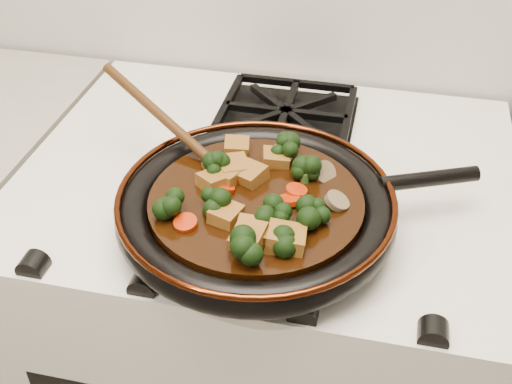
# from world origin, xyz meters

# --- Properties ---
(stove) EXTENTS (0.76, 0.60, 0.90)m
(stove) POSITION_xyz_m (0.00, 1.69, 0.45)
(stove) COLOR white
(stove) RESTS_ON ground
(burner_grate_front) EXTENTS (0.23, 0.23, 0.03)m
(burner_grate_front) POSITION_xyz_m (0.00, 1.55, 0.91)
(burner_grate_front) COLOR black
(burner_grate_front) RESTS_ON stove
(burner_grate_back) EXTENTS (0.23, 0.23, 0.03)m
(burner_grate_back) POSITION_xyz_m (0.00, 1.83, 0.91)
(burner_grate_back) COLOR black
(burner_grate_back) RESTS_ON stove
(skillet) EXTENTS (0.48, 0.37, 0.05)m
(skillet) POSITION_xyz_m (0.01, 1.54, 0.94)
(skillet) COLOR black
(skillet) RESTS_ON burner_grate_front
(braising_sauce) EXTENTS (0.28, 0.28, 0.02)m
(braising_sauce) POSITION_xyz_m (0.01, 1.54, 0.95)
(braising_sauce) COLOR black
(braising_sauce) RESTS_ON skillet
(tofu_cube_0) EXTENTS (0.05, 0.06, 0.03)m
(tofu_cube_0) POSITION_xyz_m (-0.05, 1.56, 0.97)
(tofu_cube_0) COLOR brown
(tofu_cube_0) RESTS_ON braising_sauce
(tofu_cube_1) EXTENTS (0.05, 0.05, 0.02)m
(tofu_cube_1) POSITION_xyz_m (-0.04, 1.57, 0.97)
(tofu_cube_1) COLOR brown
(tofu_cube_1) RESTS_ON braising_sauce
(tofu_cube_2) EXTENTS (0.05, 0.04, 0.02)m
(tofu_cube_2) POSITION_xyz_m (0.02, 1.63, 0.97)
(tofu_cube_2) COLOR brown
(tofu_cube_2) RESTS_ON braising_sauce
(tofu_cube_3) EXTENTS (0.05, 0.06, 0.03)m
(tofu_cube_3) POSITION_xyz_m (-0.03, 1.59, 0.97)
(tofu_cube_3) COLOR brown
(tofu_cube_3) RESTS_ON braising_sauce
(tofu_cube_4) EXTENTS (0.05, 0.05, 0.03)m
(tofu_cube_4) POSITION_xyz_m (-0.00, 1.58, 0.97)
(tofu_cube_4) COLOR brown
(tofu_cube_4) RESTS_ON braising_sauce
(tofu_cube_5) EXTENTS (0.04, 0.04, 0.02)m
(tofu_cube_5) POSITION_xyz_m (-0.04, 1.64, 0.97)
(tofu_cube_5) COLOR brown
(tofu_cube_5) RESTS_ON braising_sauce
(tofu_cube_6) EXTENTS (0.04, 0.05, 0.02)m
(tofu_cube_6) POSITION_xyz_m (-0.02, 1.49, 0.97)
(tofu_cube_6) COLOR brown
(tofu_cube_6) RESTS_ON braising_sauce
(tofu_cube_7) EXTENTS (0.05, 0.05, 0.03)m
(tofu_cube_7) POSITION_xyz_m (0.07, 1.46, 0.97)
(tofu_cube_7) COLOR brown
(tofu_cube_7) RESTS_ON braising_sauce
(tofu_cube_8) EXTENTS (0.04, 0.04, 0.02)m
(tofu_cube_8) POSITION_xyz_m (0.02, 1.47, 0.97)
(tofu_cube_8) COLOR brown
(tofu_cube_8) RESTS_ON braising_sauce
(tofu_cube_9) EXTENTS (0.05, 0.05, 0.02)m
(tofu_cube_9) POSITION_xyz_m (-0.04, 1.57, 0.97)
(tofu_cube_9) COLOR brown
(tofu_cube_9) RESTS_ON braising_sauce
(tofu_cube_10) EXTENTS (0.04, 0.05, 0.03)m
(tofu_cube_10) POSITION_xyz_m (0.02, 1.46, 0.97)
(tofu_cube_10) COLOR brown
(tofu_cube_10) RESTS_ON braising_sauce
(broccoli_floret_0) EXTENTS (0.06, 0.06, 0.06)m
(broccoli_floret_0) POSITION_xyz_m (-0.05, 1.58, 0.97)
(broccoli_floret_0) COLOR black
(broccoli_floret_0) RESTS_ON braising_sauce
(broccoli_floret_1) EXTENTS (0.08, 0.07, 0.06)m
(broccoli_floret_1) POSITION_xyz_m (0.06, 1.45, 0.97)
(broccoli_floret_1) COLOR black
(broccoli_floret_1) RESTS_ON braising_sauce
(broccoli_floret_2) EXTENTS (0.08, 0.08, 0.06)m
(broccoli_floret_2) POSITION_xyz_m (0.07, 1.59, 0.97)
(broccoli_floret_2) COLOR black
(broccoli_floret_2) RESTS_ON braising_sauce
(broccoli_floret_3) EXTENTS (0.08, 0.08, 0.06)m
(broccoli_floret_3) POSITION_xyz_m (0.04, 1.50, 0.97)
(broccoli_floret_3) COLOR black
(broccoli_floret_3) RESTS_ON braising_sauce
(broccoli_floret_4) EXTENTS (0.08, 0.08, 0.06)m
(broccoli_floret_4) POSITION_xyz_m (-0.09, 1.49, 0.97)
(broccoli_floret_4) COLOR black
(broccoli_floret_4) RESTS_ON braising_sauce
(broccoli_floret_5) EXTENTS (0.08, 0.08, 0.06)m
(broccoli_floret_5) POSITION_xyz_m (0.03, 1.43, 0.97)
(broccoli_floret_5) COLOR black
(broccoli_floret_5) RESTS_ON braising_sauce
(broccoli_floret_6) EXTENTS (0.07, 0.07, 0.06)m
(broccoli_floret_6) POSITION_xyz_m (-0.04, 1.51, 0.97)
(broccoli_floret_6) COLOR black
(broccoli_floret_6) RESTS_ON braising_sauce
(broccoli_floret_7) EXTENTS (0.07, 0.07, 0.07)m
(broccoli_floret_7) POSITION_xyz_m (0.09, 1.51, 0.97)
(broccoli_floret_7) COLOR black
(broccoli_floret_7) RESTS_ON braising_sauce
(broccoli_floret_8) EXTENTS (0.08, 0.08, 0.07)m
(broccoli_floret_8) POSITION_xyz_m (0.03, 1.65, 0.97)
(broccoli_floret_8) COLOR black
(broccoli_floret_8) RESTS_ON braising_sauce
(carrot_coin_0) EXTENTS (0.03, 0.03, 0.01)m
(carrot_coin_0) POSITION_xyz_m (-0.06, 1.47, 0.96)
(carrot_coin_0) COLOR #B52205
(carrot_coin_0) RESTS_ON braising_sauce
(carrot_coin_1) EXTENTS (0.03, 0.03, 0.02)m
(carrot_coin_1) POSITION_xyz_m (0.06, 1.54, 0.96)
(carrot_coin_1) COLOR #B52205
(carrot_coin_1) RESTS_ON braising_sauce
(carrot_coin_2) EXTENTS (0.03, 0.03, 0.01)m
(carrot_coin_2) POSITION_xyz_m (0.06, 1.56, 0.96)
(carrot_coin_2) COLOR #B52205
(carrot_coin_2) RESTS_ON braising_sauce
(carrot_coin_3) EXTENTS (0.03, 0.03, 0.02)m
(carrot_coin_3) POSITION_xyz_m (-0.03, 1.55, 0.96)
(carrot_coin_3) COLOR #B52205
(carrot_coin_3) RESTS_ON braising_sauce
(carrot_coin_4) EXTENTS (0.03, 0.03, 0.02)m
(carrot_coin_4) POSITION_xyz_m (-0.02, 1.58, 0.96)
(carrot_coin_4) COLOR #B52205
(carrot_coin_4) RESTS_ON braising_sauce
(carrot_coin_5) EXTENTS (0.03, 0.03, 0.02)m
(carrot_coin_5) POSITION_xyz_m (-0.04, 1.58, 0.96)
(carrot_coin_5) COLOR #B52205
(carrot_coin_5) RESTS_ON braising_sauce
(mushroom_slice_0) EXTENTS (0.04, 0.04, 0.03)m
(mushroom_slice_0) POSITION_xyz_m (0.03, 1.65, 0.97)
(mushroom_slice_0) COLOR brown
(mushroom_slice_0) RESTS_ON braising_sauce
(mushroom_slice_1) EXTENTS (0.04, 0.04, 0.03)m
(mushroom_slice_1) POSITION_xyz_m (0.09, 1.61, 0.97)
(mushroom_slice_1) COLOR brown
(mushroom_slice_1) RESTS_ON braising_sauce
(mushroom_slice_2) EXTENTS (0.03, 0.03, 0.02)m
(mushroom_slice_2) POSITION_xyz_m (0.12, 1.55, 0.97)
(mushroom_slice_2) COLOR brown
(mushroom_slice_2) RESTS_ON braising_sauce
(wooden_spoon) EXTENTS (0.15, 0.11, 0.26)m
(wooden_spoon) POSITION_xyz_m (-0.12, 1.63, 0.98)
(wooden_spoon) COLOR #3F240D
(wooden_spoon) RESTS_ON braising_sauce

